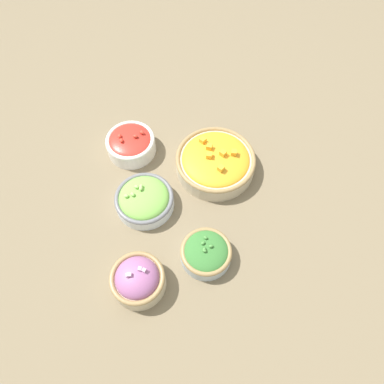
{
  "coord_description": "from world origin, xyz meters",
  "views": [
    {
      "loc": [
        0.48,
        -0.08,
        0.88
      ],
      "look_at": [
        0.0,
        0.0,
        0.03
      ],
      "focal_mm": 35.0,
      "sensor_mm": 36.0,
      "label": 1
    }
  ],
  "objects_px": {
    "bowl_lettuce": "(144,198)",
    "bowl_cherry_tomatoes": "(131,143)",
    "bowl_broccoli": "(206,253)",
    "bowl_squash": "(215,161)",
    "bowl_red_onion": "(138,279)"
  },
  "relations": [
    {
      "from": "bowl_red_onion",
      "to": "bowl_squash",
      "type": "bearing_deg",
      "value": 140.73
    },
    {
      "from": "bowl_squash",
      "to": "bowl_broccoli",
      "type": "bearing_deg",
      "value": -16.15
    },
    {
      "from": "bowl_cherry_tomatoes",
      "to": "bowl_broccoli",
      "type": "xyz_separation_m",
      "value": [
        0.35,
        0.15,
        -0.0
      ]
    },
    {
      "from": "bowl_lettuce",
      "to": "bowl_broccoli",
      "type": "relative_size",
      "value": 1.24
    },
    {
      "from": "bowl_squash",
      "to": "bowl_lettuce",
      "type": "bearing_deg",
      "value": -69.0
    },
    {
      "from": "bowl_lettuce",
      "to": "bowl_cherry_tomatoes",
      "type": "bearing_deg",
      "value": -173.99
    },
    {
      "from": "bowl_lettuce",
      "to": "bowl_broccoli",
      "type": "xyz_separation_m",
      "value": [
        0.17,
        0.13,
        0.0
      ]
    },
    {
      "from": "bowl_squash",
      "to": "bowl_red_onion",
      "type": "bearing_deg",
      "value": -39.27
    },
    {
      "from": "bowl_broccoli",
      "to": "bowl_red_onion",
      "type": "relative_size",
      "value": 0.98
    },
    {
      "from": "bowl_squash",
      "to": "bowl_cherry_tomatoes",
      "type": "distance_m",
      "value": 0.25
    },
    {
      "from": "bowl_cherry_tomatoes",
      "to": "bowl_red_onion",
      "type": "relative_size",
      "value": 1.08
    },
    {
      "from": "bowl_squash",
      "to": "bowl_red_onion",
      "type": "distance_m",
      "value": 0.38
    },
    {
      "from": "bowl_cherry_tomatoes",
      "to": "bowl_lettuce",
      "type": "relative_size",
      "value": 0.89
    },
    {
      "from": "bowl_red_onion",
      "to": "bowl_lettuce",
      "type": "bearing_deg",
      "value": 170.61
    },
    {
      "from": "bowl_squash",
      "to": "bowl_red_onion",
      "type": "height_order",
      "value": "bowl_red_onion"
    }
  ]
}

